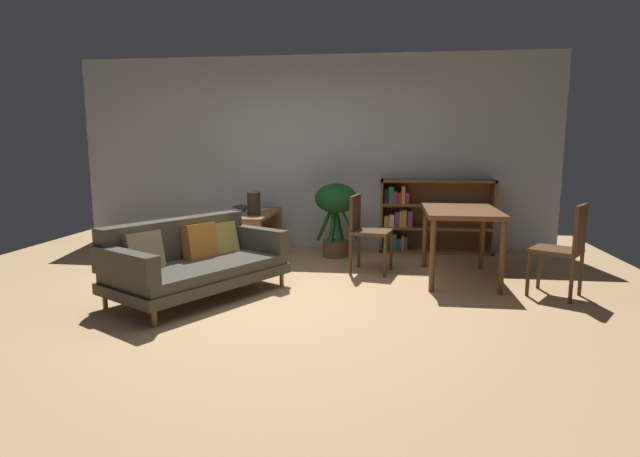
% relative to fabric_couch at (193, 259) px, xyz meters
% --- Properties ---
extents(ground_plane, '(8.16, 8.16, 0.00)m').
position_rel_fabric_couch_xyz_m(ground_plane, '(0.81, -0.08, -0.36)').
color(ground_plane, tan).
extents(back_wall_panel, '(6.80, 0.10, 2.70)m').
position_rel_fabric_couch_xyz_m(back_wall_panel, '(0.81, 2.62, 0.99)').
color(back_wall_panel, silver).
rests_on(back_wall_panel, ground_plane).
extents(fabric_couch, '(1.62, 1.91, 0.74)m').
position_rel_fabric_couch_xyz_m(fabric_couch, '(0.00, 0.00, 0.00)').
color(fabric_couch, olive).
rests_on(fabric_couch, ground_plane).
extents(media_console, '(0.45, 1.22, 0.59)m').
position_rel_fabric_couch_xyz_m(media_console, '(0.17, 1.77, -0.06)').
color(media_console, olive).
rests_on(media_console, ground_plane).
extents(open_laptop, '(0.45, 0.36, 0.06)m').
position_rel_fabric_couch_xyz_m(open_laptop, '(0.08, 1.99, 0.25)').
color(open_laptop, silver).
rests_on(open_laptop, media_console).
extents(desk_speaker, '(0.17, 0.17, 0.29)m').
position_rel_fabric_couch_xyz_m(desk_speaker, '(0.22, 1.54, 0.38)').
color(desk_speaker, '#2D2823').
rests_on(desk_speaker, media_console).
extents(potted_floor_plant, '(0.59, 0.55, 0.97)m').
position_rel_fabric_couch_xyz_m(potted_floor_plant, '(1.22, 1.94, 0.30)').
color(potted_floor_plant, brown).
rests_on(potted_floor_plant, ground_plane).
extents(dining_table, '(0.77, 1.17, 0.78)m').
position_rel_fabric_couch_xyz_m(dining_table, '(2.68, 0.95, 0.33)').
color(dining_table, brown).
rests_on(dining_table, ground_plane).
extents(dining_chair_near, '(0.50, 0.48, 0.89)m').
position_rel_fabric_couch_xyz_m(dining_chair_near, '(1.64, 1.16, 0.16)').
color(dining_chair_near, '#56351E').
rests_on(dining_chair_near, ground_plane).
extents(dining_chair_far, '(0.57, 0.55, 0.92)m').
position_rel_fabric_couch_xyz_m(dining_chair_far, '(3.58, 0.38, 0.15)').
color(dining_chair_far, '#56351E').
rests_on(dining_chair_far, ground_plane).
extents(bookshelf, '(1.53, 0.32, 1.00)m').
position_rel_fabric_couch_xyz_m(bookshelf, '(2.43, 2.44, 0.13)').
color(bookshelf, brown).
rests_on(bookshelf, ground_plane).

